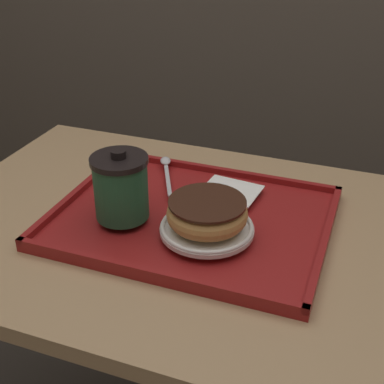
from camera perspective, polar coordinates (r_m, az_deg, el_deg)
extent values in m
cube|color=tan|center=(0.98, -0.85, -4.26)|extent=(0.96, 0.66, 0.03)
cylinder|color=#333338|center=(1.23, -0.72, -18.72)|extent=(0.08, 0.08, 0.71)
cube|color=maroon|center=(0.98, 0.00, -2.95)|extent=(0.49, 0.38, 0.01)
cube|color=maroon|center=(0.84, -4.43, -8.56)|extent=(0.49, 0.01, 0.01)
cube|color=maroon|center=(1.12, 3.25, 2.25)|extent=(0.49, 0.01, 0.01)
cube|color=maroon|center=(1.07, -12.10, 0.05)|extent=(0.01, 0.38, 0.01)
cube|color=maroon|center=(0.93, 13.99, -5.00)|extent=(0.01, 0.38, 0.01)
cube|color=white|center=(1.04, 4.13, 0.15)|extent=(0.12, 0.10, 0.00)
cylinder|color=#235638|center=(0.94, -7.58, 0.24)|extent=(0.09, 0.09, 0.10)
cylinder|color=black|center=(0.91, -7.81, 3.39)|extent=(0.10, 0.10, 0.01)
cylinder|color=black|center=(0.91, -7.86, 4.05)|extent=(0.03, 0.03, 0.01)
cylinder|color=white|center=(0.91, 1.60, -3.99)|extent=(0.16, 0.16, 0.01)
torus|color=white|center=(0.91, 1.60, -3.68)|extent=(0.16, 0.16, 0.01)
torus|color=tan|center=(0.90, 1.62, -2.33)|extent=(0.14, 0.14, 0.04)
cylinder|color=#381E14|center=(0.88, 1.64, -1.10)|extent=(0.13, 0.13, 0.00)
ellipsoid|color=silver|center=(1.14, -2.85, 3.34)|extent=(0.04, 0.04, 0.01)
cube|color=silver|center=(1.07, -2.59, 1.25)|extent=(0.06, 0.12, 0.00)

